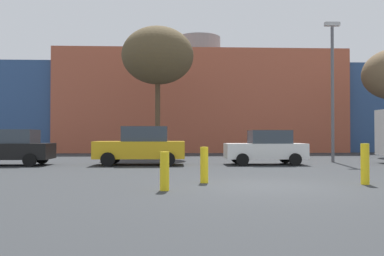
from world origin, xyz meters
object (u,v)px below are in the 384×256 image
(parked_car_0, at_px, (11,148))
(bollard_yellow_0, at_px, (365,164))
(parked_car_1, at_px, (141,146))
(street_lamp, at_px, (332,82))
(bollard_yellow_1, at_px, (204,165))
(bollard_yellow_2, at_px, (165,171))
(parked_car_2, at_px, (266,147))
(bare_tree_1, at_px, (158,56))

(parked_car_0, distance_m, bollard_yellow_0, 15.42)
(bollard_yellow_0, bearing_deg, parked_car_1, 132.06)
(parked_car_0, relative_size, street_lamp, 0.53)
(parked_car_0, relative_size, parked_car_1, 0.92)
(bollard_yellow_1, distance_m, street_lamp, 12.09)
(parked_car_1, bearing_deg, bollard_yellow_2, 98.52)
(bollard_yellow_0, bearing_deg, bollard_yellow_2, -169.85)
(bollard_yellow_2, bearing_deg, parked_car_2, 62.23)
(parked_car_0, xyz_separation_m, parked_car_1, (6.15, 0.00, 0.07))
(parked_car_0, bearing_deg, bare_tree_1, -136.66)
(parked_car_1, bearing_deg, bare_tree_1, -94.67)
(bollard_yellow_1, bearing_deg, street_lamp, 49.73)
(parked_car_2, distance_m, bare_tree_1, 10.09)
(parked_car_0, xyz_separation_m, bollard_yellow_1, (8.63, -7.30, -0.30))
(bare_tree_1, distance_m, bollard_yellow_0, 16.70)
(parked_car_0, height_order, parked_car_2, parked_car_0)
(bollard_yellow_0, height_order, bollard_yellow_2, bollard_yellow_0)
(bollard_yellow_0, xyz_separation_m, bollard_yellow_2, (-5.78, -1.03, -0.09))
(parked_car_2, distance_m, street_lamp, 5.38)
(bare_tree_1, distance_m, bollard_yellow_2, 16.35)
(parked_car_0, distance_m, bollard_yellow_1, 11.30)
(parked_car_0, xyz_separation_m, parked_car_2, (12.18, 0.00, -0.01))
(bollard_yellow_2, bearing_deg, parked_car_0, 130.00)
(parked_car_0, height_order, parked_car_1, parked_car_1)
(bollard_yellow_1, bearing_deg, parked_car_2, 64.07)
(bollard_yellow_1, bearing_deg, bollard_yellow_0, -7.16)
(parked_car_1, height_order, bollard_yellow_2, parked_car_1)
(bollard_yellow_0, bearing_deg, parked_car_0, 149.27)
(parked_car_0, height_order, bollard_yellow_2, parked_car_0)
(bollard_yellow_1, relative_size, bollard_yellow_2, 1.08)
(bare_tree_1, xyz_separation_m, bollard_yellow_0, (6.60, -14.16, -5.89))
(parked_car_2, height_order, bollard_yellow_2, parked_car_2)
(bollard_yellow_0, distance_m, bollard_yellow_2, 5.87)
(bollard_yellow_2, bearing_deg, bollard_yellow_1, 54.66)
(bollard_yellow_0, bearing_deg, parked_car_2, 97.82)
(parked_car_2, bearing_deg, bollard_yellow_1, 64.07)
(parked_car_2, xyz_separation_m, bollard_yellow_1, (-3.55, -7.30, -0.29))
(bollard_yellow_1, relative_size, street_lamp, 0.15)
(parked_car_1, relative_size, parked_car_2, 1.11)
(parked_car_0, bearing_deg, street_lamp, -174.71)
(parked_car_2, xyz_separation_m, street_lamp, (3.90, 1.49, 3.40))
(bollard_yellow_0, relative_size, bollard_yellow_1, 1.10)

